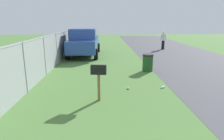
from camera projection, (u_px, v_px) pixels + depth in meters
mailbox at (99, 72)px, 6.49m from camera, size 0.26×0.53×1.25m
pickup_truck at (84, 41)px, 15.13m from camera, size 5.36×2.32×2.09m
trash_bin at (148, 63)px, 10.55m from camera, size 0.57×0.57×0.92m
pedestrian at (163, 39)px, 18.57m from camera, size 0.30×0.57×1.69m
fence_section at (36, 60)px, 8.43m from camera, size 17.40×0.07×1.93m
litter_cup_near_hydrant at (128, 88)px, 7.84m from camera, size 0.13×0.12×0.08m
litter_bottle_midfield_a at (163, 87)px, 7.96m from camera, size 0.19×0.21×0.07m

